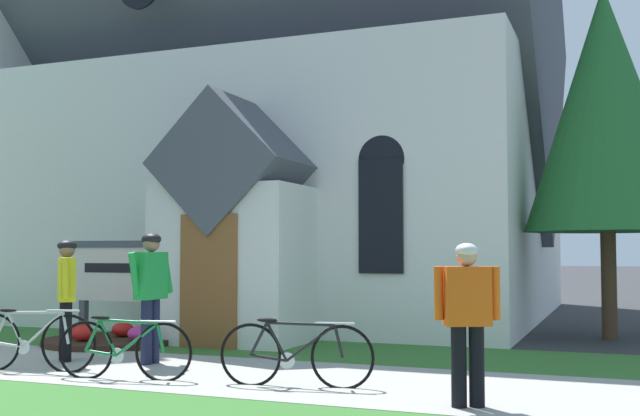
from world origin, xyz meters
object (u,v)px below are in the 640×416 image
bicycle_orange (30,341)px  bicycle_blue (124,349)px  cyclist_in_white_jersey (66,290)px  bicycle_yellow (295,354)px  cyclist_in_red_jersey (151,286)px  roadside_conifer (605,108)px  cyclist_in_green_jersey (467,312)px  church_sign (128,274)px

bicycle_orange → bicycle_blue: bicycle_orange is taller
bicycle_orange → cyclist_in_white_jersey: bearing=100.3°
bicycle_orange → bicycle_yellow: size_ratio=0.99×
bicycle_orange → bicycle_blue: 1.49m
cyclist_in_red_jersey → cyclist_in_white_jersey: 1.26m
bicycle_yellow → roadside_conifer: roadside_conifer is taller
cyclist_in_red_jersey → roadside_conifer: bearing=43.2°
bicycle_yellow → cyclist_in_green_jersey: 2.14m
cyclist_in_red_jersey → cyclist_in_white_jersey: (-1.24, -0.21, -0.07)m
bicycle_blue → cyclist_in_white_jersey: cyclist_in_white_jersey is taller
bicycle_blue → roadside_conifer: (5.30, 6.52, 3.66)m
cyclist_in_green_jersey → bicycle_blue: bearing=178.2°
roadside_conifer → cyclist_in_white_jersey: bearing=-141.3°
cyclist_in_white_jersey → cyclist_in_red_jersey: bearing=9.6°
bicycle_blue → cyclist_in_green_jersey: (4.10, -0.13, 0.57)m
church_sign → bicycle_blue: 4.08m
bicycle_orange → bicycle_yellow: bearing=3.2°
bicycle_blue → bicycle_orange: bearing=176.0°
bicycle_yellow → cyclist_in_white_jersey: 3.83m
bicycle_yellow → cyclist_in_green_jersey: size_ratio=1.10×
church_sign → bicycle_yellow: (4.38, -2.99, -0.76)m
bicycle_orange → cyclist_in_red_jersey: bearing=44.2°
bicycle_orange → cyclist_in_green_jersey: cyclist_in_green_jersey is taller
church_sign → bicycle_blue: church_sign is taller
bicycle_blue → bicycle_yellow: (2.08, 0.30, 0.01)m
bicycle_yellow → cyclist_in_red_jersey: (-2.49, 0.85, 0.67)m
cyclist_in_green_jersey → cyclist_in_white_jersey: 5.85m
bicycle_orange → cyclist_in_white_jersey: cyclist_in_white_jersey is taller
roadside_conifer → bicycle_blue: bearing=-129.1°
bicycle_blue → cyclist_in_green_jersey: cyclist_in_green_jersey is taller
bicycle_yellow → cyclist_in_red_jersey: size_ratio=1.00×
cyclist_in_green_jersey → bicycle_orange: bearing=177.6°
cyclist_in_white_jersey → roadside_conifer: bearing=38.7°
church_sign → roadside_conifer: (7.60, 3.23, 2.89)m
church_sign → cyclist_in_green_jersey: size_ratio=1.43×
bicycle_yellow → cyclist_in_white_jersey: bearing=170.2°
church_sign → bicycle_yellow: bearing=-34.3°
cyclist_in_green_jersey → cyclist_in_red_jersey: cyclist_in_red_jersey is taller
cyclist_in_green_jersey → cyclist_in_white_jersey: size_ratio=0.96×
bicycle_yellow → cyclist_in_white_jersey: cyclist_in_white_jersey is taller
bicycle_yellow → cyclist_in_green_jersey: cyclist_in_green_jersey is taller
bicycle_orange → bicycle_blue: bearing=-4.0°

